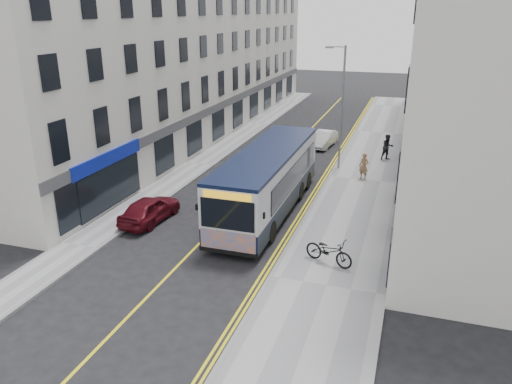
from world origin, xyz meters
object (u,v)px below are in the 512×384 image
Objects in this scene: car_maroon at (150,209)px; car_white at (324,139)px; streetlamp at (341,104)px; bicycle at (329,251)px; pedestrian_far at (388,147)px; city_bus at (268,179)px; pedestrian_near at (364,166)px.

car_white is at bearing -103.73° from car_maroon.
car_white is at bearing 109.92° from streetlamp.
pedestrian_far reaches higher than bicycle.
city_bus is at bearing -84.47° from car_white.
car_maroon reaches higher than car_white.
pedestrian_far is (3.00, 2.91, -3.36)m from streetlamp.
car_maroon is (-7.57, -11.60, -3.72)m from streetlamp.
car_white is 17.96m from car_maroon.
pedestrian_near is (0.09, 11.58, 0.26)m from bicycle.
bicycle is 0.56× the size of car_maroon.
bicycle is at bearing -127.99° from pedestrian_far.
pedestrian_near is at bearing 57.96° from city_bus.
city_bus is at bearing -102.47° from pedestrian_near.
streetlamp reaches higher than city_bus.
car_white is at bearing 119.07° from pedestrian_far.
pedestrian_far is 5.61m from car_white.
bicycle is (1.82, -13.46, -3.69)m from streetlamp.
pedestrian_far is at bearing 44.14° from streetlamp.
pedestrian_near is 0.43× the size of car_maroon.
city_bus is 7.98m from pedestrian_near.
car_maroon is at bearing -123.12° from streetlamp.
streetlamp reaches higher than pedestrian_far.
city_bus reaches higher than pedestrian_far.
pedestrian_near is at bearing 19.47° from bicycle.
car_white is (-3.89, 7.34, -0.34)m from pedestrian_near.
pedestrian_near is at bearing -55.24° from car_white.
city_bus is 2.98× the size of car_maroon.
bicycle is at bearing -70.88° from pedestrian_near.
streetlamp is 4.84× the size of pedestrian_near.
car_white is 0.95× the size of car_maroon.
car_maroon is (-9.39, 1.85, -0.03)m from bicycle.
city_bus is 3.13× the size of car_white.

